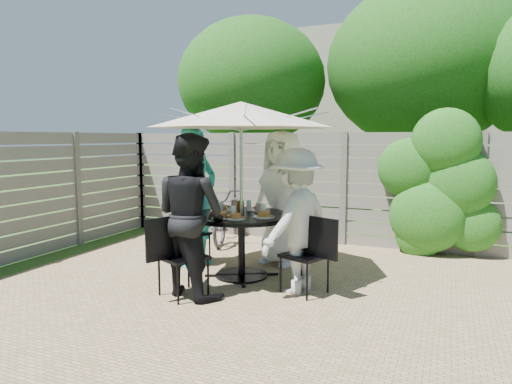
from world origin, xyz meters
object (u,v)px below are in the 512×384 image
at_px(chair_back, 287,243).
at_px(person_front, 191,215).
at_px(patio_table, 241,233).
at_px(glass_front, 233,212).
at_px(plate_front, 221,216).
at_px(glass_right, 263,210).
at_px(coffee_cup, 259,208).
at_px(glass_left, 221,207).
at_px(syrup_jug, 241,207).
at_px(chair_left, 190,245).
at_px(person_left, 196,198).
at_px(plate_extra, 236,217).
at_px(person_right, 296,221).
at_px(plate_right, 264,215).
at_px(plate_left, 221,209).
at_px(bicycle, 230,213).
at_px(chair_right, 305,271).
at_px(umbrella, 241,115).
at_px(person_back, 282,198).
at_px(glass_back, 249,205).
at_px(plate_back, 260,209).
at_px(chair_front, 182,273).

distance_m(chair_back, person_front, 1.90).
bearing_deg(patio_table, glass_front, -85.25).
height_order(plate_front, glass_right, glass_right).
bearing_deg(coffee_cup, plate_front, -117.03).
xyz_separation_m(glass_left, syrup_jug, (0.24, 0.09, 0.01)).
bearing_deg(chair_back, chair_left, -45.69).
xyz_separation_m(chair_left, person_left, (0.13, -0.04, 0.68)).
bearing_deg(glass_front, plate_extra, -45.52).
relative_size(person_right, plate_extra, 6.84).
distance_m(plate_right, glass_left, 0.63).
relative_size(person_right, plate_left, 6.32).
height_order(person_front, bicycle, person_front).
distance_m(chair_left, chair_right, 1.93).
height_order(umbrella, syrup_jug, umbrella).
height_order(plate_right, bicycle, bicycle).
bearing_deg(bicycle, chair_back, -45.68).
distance_m(person_right, coffee_cup, 0.76).
bearing_deg(plate_front, person_right, 6.20).
relative_size(umbrella, person_back, 1.52).
bearing_deg(patio_table, plate_left, 162.75).
bearing_deg(plate_right, chair_back, 93.22).
bearing_deg(plate_left, person_back, 49.30).
distance_m(chair_back, plate_extra, 1.40).
xyz_separation_m(glass_back, glass_right, (0.30, -0.26, 0.00)).
bearing_deg(patio_table, syrup_jug, 122.94).
relative_size(patio_table, person_back, 0.83).
bearing_deg(syrup_jug, person_right, -20.47).
height_order(glass_front, syrup_jug, syrup_jug).
bearing_deg(chair_right, glass_front, 21.14).
bearing_deg(person_front, syrup_jug, -86.10).
height_order(chair_right, glass_back, glass_back).
xyz_separation_m(chair_right, glass_left, (-1.20, 0.26, 0.61)).
relative_size(chair_back, chair_left, 1.01).
bearing_deg(glass_back, patio_table, -85.25).
height_order(person_left, plate_left, person_left).
bearing_deg(plate_back, chair_right, -37.77).
distance_m(umbrella, syrup_jug, 1.14).
bearing_deg(plate_back, chair_left, -176.84).
bearing_deg(chair_right, person_front, 45.07).
xyz_separation_m(person_back, glass_left, (-0.53, -0.82, -0.05)).
bearing_deg(patio_table, person_right, -17.25).
xyz_separation_m(person_left, syrup_jug, (0.75, -0.18, -0.06)).
xyz_separation_m(chair_front, person_right, (1.08, 0.68, 0.54)).
xyz_separation_m(glass_back, coffee_cup, (0.18, -0.10, -0.01)).
bearing_deg(chair_left, syrup_jug, 6.43).
relative_size(chair_right, glass_right, 6.46).
height_order(glass_left, coffee_cup, glass_left).
relative_size(glass_back, coffee_cup, 1.17).
distance_m(person_back, syrup_jug, 0.78).
distance_m(chair_left, plate_extra, 1.31).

